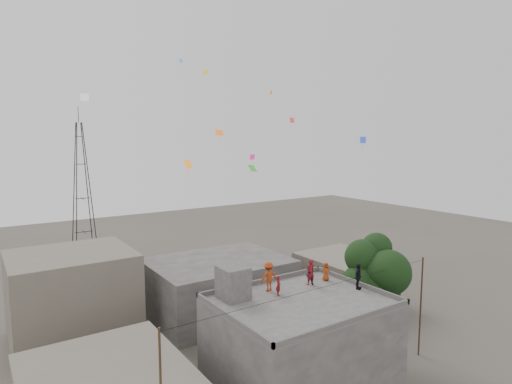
# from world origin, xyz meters

# --- Properties ---
(main_building) EXTENTS (10.00, 8.00, 6.10)m
(main_building) POSITION_xyz_m (0.00, 0.00, 3.05)
(main_building) COLOR #464441
(main_building) RESTS_ON ground
(parapet) EXTENTS (10.00, 8.00, 0.30)m
(parapet) POSITION_xyz_m (0.00, 0.00, 6.25)
(parapet) COLOR #464441
(parapet) RESTS_ON main_building
(stair_head_box) EXTENTS (1.60, 1.80, 2.00)m
(stair_head_box) POSITION_xyz_m (-3.20, 2.60, 7.10)
(stair_head_box) COLOR #464441
(stair_head_box) RESTS_ON main_building
(neighbor_north) EXTENTS (12.00, 9.00, 5.00)m
(neighbor_north) POSITION_xyz_m (2.00, 14.00, 2.50)
(neighbor_north) COLOR #464441
(neighbor_north) RESTS_ON ground
(neighbor_northwest) EXTENTS (9.00, 8.00, 7.00)m
(neighbor_northwest) POSITION_xyz_m (-10.00, 16.00, 3.50)
(neighbor_northwest) COLOR #696053
(neighbor_northwest) RESTS_ON ground
(neighbor_east) EXTENTS (7.00, 8.00, 4.40)m
(neighbor_east) POSITION_xyz_m (14.00, 10.00, 2.20)
(neighbor_east) COLOR #696053
(neighbor_east) RESTS_ON ground
(tree) EXTENTS (4.90, 4.60, 9.10)m
(tree) POSITION_xyz_m (7.37, 0.60, 6.10)
(tree) COLOR black
(tree) RESTS_ON ground
(utility_line) EXTENTS (20.12, 0.62, 7.40)m
(utility_line) POSITION_xyz_m (0.50, -1.25, 3.83)
(utility_line) COLOR black
(utility_line) RESTS_ON ground
(transmission_tower) EXTENTS (2.97, 2.97, 20.01)m
(transmission_tower) POSITION_xyz_m (-4.00, 40.00, 9.07)
(transmission_tower) COLOR black
(transmission_tower) RESTS_ON ground
(person_red_adult) EXTENTS (0.66, 0.46, 1.74)m
(person_red_adult) POSITION_xyz_m (2.38, 1.89, 6.97)
(person_red_adult) COLOR maroon
(person_red_adult) RESTS_ON main_building
(person_orange_child) EXTENTS (0.73, 0.65, 1.26)m
(person_orange_child) POSITION_xyz_m (3.85, 1.94, 6.73)
(person_orange_child) COLOR #9C3911
(person_orange_child) RESTS_ON main_building
(person_dark_child) EXTENTS (0.74, 0.73, 1.21)m
(person_dark_child) POSITION_xyz_m (2.37, 1.95, 6.71)
(person_dark_child) COLOR black
(person_dark_child) RESTS_ON main_building
(person_dark_adult) EXTENTS (1.07, 0.83, 1.69)m
(person_dark_adult) POSITION_xyz_m (4.40, -0.49, 6.95)
(person_dark_adult) COLOR black
(person_dark_adult) RESTS_ON main_building
(person_orange_adult) EXTENTS (1.26, 0.77, 1.90)m
(person_orange_adult) POSITION_xyz_m (-0.62, 2.49, 7.05)
(person_orange_adult) COLOR #A03612
(person_orange_adult) RESTS_ON main_building
(person_red_child) EXTENTS (0.47, 0.55, 1.27)m
(person_red_child) POSITION_xyz_m (-0.58, 1.48, 6.73)
(person_red_child) COLOR maroon
(person_red_child) RESTS_ON main_building
(kites) EXTENTS (18.49, 17.04, 9.27)m
(kites) POSITION_xyz_m (-0.27, 7.37, 16.84)
(kites) COLOR orange
(kites) RESTS_ON ground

